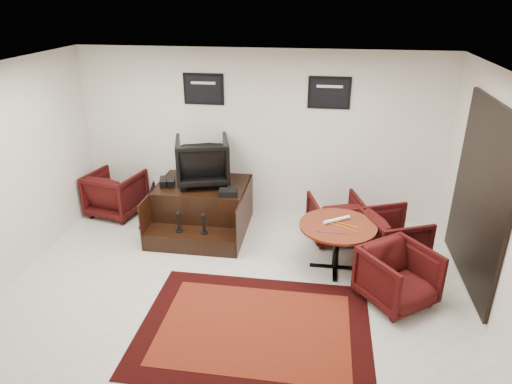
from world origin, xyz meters
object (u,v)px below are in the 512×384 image
(shine_podium, at_px, (203,209))
(table_chair_back, at_px, (335,216))
(table_chair_window, at_px, (394,235))
(table_chair_corner, at_px, (398,274))
(shine_chair, at_px, (202,158))
(armchair_side, at_px, (116,191))
(meeting_table, at_px, (338,230))

(shine_podium, height_order, table_chair_back, table_chair_back)
(table_chair_window, relative_size, table_chair_corner, 1.00)
(table_chair_back, bearing_deg, table_chair_corner, 100.61)
(shine_chair, relative_size, armchair_side, 0.98)
(meeting_table, xyz_separation_m, table_chair_window, (0.82, 0.36, -0.20))
(table_chair_corner, bearing_deg, table_chair_back, 79.06)
(armchair_side, height_order, table_chair_back, armchair_side)
(shine_chair, bearing_deg, meeting_table, 138.14)
(table_chair_back, distance_m, table_chair_window, 0.97)
(table_chair_window, bearing_deg, shine_chair, 54.50)
(meeting_table, relative_size, table_chair_corner, 1.31)
(table_chair_window, bearing_deg, armchair_side, 56.95)
(armchair_side, height_order, table_chair_corner, armchair_side)
(shine_chair, distance_m, table_chair_back, 2.27)
(table_chair_corner, bearing_deg, table_chair_window, 48.36)
(shine_podium, xyz_separation_m, armchair_side, (-1.62, 0.31, 0.08))
(shine_chair, distance_m, meeting_table, 2.44)
(table_chair_back, relative_size, table_chair_window, 0.96)
(meeting_table, bearing_deg, shine_chair, 154.13)
(shine_chair, xyz_separation_m, table_chair_back, (2.13, -0.17, -0.78))
(table_chair_back, bearing_deg, table_chair_window, 132.77)
(shine_chair, xyz_separation_m, table_chair_window, (2.96, -0.67, -0.76))
(shine_chair, bearing_deg, table_chair_window, 151.18)
(shine_podium, height_order, armchair_side, armchair_side)
(armchair_side, bearing_deg, shine_podium, -178.56)
(shine_podium, height_order, meeting_table, shine_podium)
(shine_chair, relative_size, table_chair_corner, 1.04)
(shine_podium, bearing_deg, table_chair_back, -0.47)
(meeting_table, height_order, table_chair_window, table_chair_window)
(table_chair_back, bearing_deg, armchair_side, -20.85)
(shine_podium, xyz_separation_m, table_chair_back, (2.13, -0.02, 0.04))
(table_chair_back, bearing_deg, shine_chair, -20.26)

